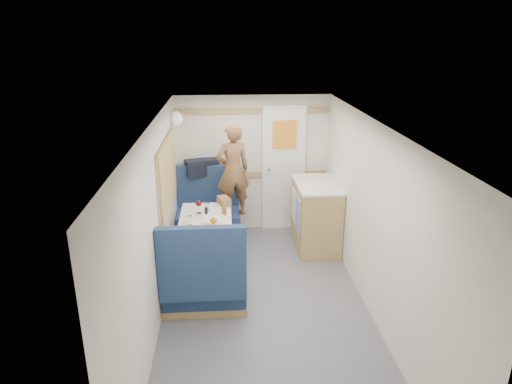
{
  "coord_description": "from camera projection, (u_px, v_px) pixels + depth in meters",
  "views": [
    {
      "loc": [
        -0.4,
        -4.13,
        2.83
      ],
      "look_at": [
        -0.05,
        0.9,
        1.05
      ],
      "focal_mm": 32.0,
      "sensor_mm": 36.0,
      "label": 1
    }
  ],
  "objects": [
    {
      "name": "floor",
      "position": [
        266.0,
        313.0,
        4.85
      ],
      "size": [
        4.5,
        4.5,
        0.0
      ],
      "primitive_type": "plane",
      "color": "#515156",
      "rests_on": "ground"
    },
    {
      "name": "side_window",
      "position": [
        167.0,
        175.0,
        5.3
      ],
      "size": [
        0.04,
        1.3,
        0.72
      ],
      "primitive_type": "cube",
      "color": "#B7BDA1",
      "rests_on": "wall_left"
    },
    {
      "name": "dinette_table",
      "position": [
        206.0,
        228.0,
        5.56
      ],
      "size": [
        0.62,
        0.92,
        0.72
      ],
      "color": "white",
      "rests_on": "floor"
    },
    {
      "name": "pepper_grinder",
      "position": [
        206.0,
        211.0,
        5.52
      ],
      "size": [
        0.04,
        0.04,
        0.1
      ],
      "primitive_type": "cylinder",
      "color": "black",
      "rests_on": "dinette_table"
    },
    {
      "name": "beer_glass",
      "position": [
        224.0,
        211.0,
        5.53
      ],
      "size": [
        0.06,
        0.06,
        0.1
      ],
      "primitive_type": "cylinder",
      "color": "brown",
      "rests_on": "dinette_table"
    },
    {
      "name": "tumbler_right",
      "position": [
        207.0,
        207.0,
        5.66
      ],
      "size": [
        0.06,
        0.06,
        0.1
      ],
      "primitive_type": "cylinder",
      "color": "white",
      "rests_on": "dinette_table"
    },
    {
      "name": "wine_glass",
      "position": [
        199.0,
        204.0,
        5.55
      ],
      "size": [
        0.08,
        0.08,
        0.17
      ],
      "color": "white",
      "rests_on": "dinette_table"
    },
    {
      "name": "cheese_block",
      "position": [
        207.0,
        224.0,
        5.21
      ],
      "size": [
        0.1,
        0.06,
        0.03
      ],
      "primitive_type": "cube",
      "rotation": [
        0.0,
        0.0,
        -0.04
      ],
      "color": "#E4D583",
      "rests_on": "tray"
    },
    {
      "name": "oak_trim_high",
      "position": [
        253.0,
        111.0,
        6.36
      ],
      "size": [
        2.15,
        0.02,
        0.08
      ],
      "primitive_type": "cube",
      "color": "#A7844B",
      "rests_on": "wall_back"
    },
    {
      "name": "orange_fruit",
      "position": [
        214.0,
        221.0,
        5.23
      ],
      "size": [
        0.08,
        0.08,
        0.08
      ],
      "primitive_type": "sphere",
      "color": "#F1600A",
      "rests_on": "tray"
    },
    {
      "name": "ledge",
      "position": [
        208.0,
        176.0,
        6.51
      ],
      "size": [
        0.9,
        0.14,
        0.04
      ],
      "primitive_type": "cube",
      "color": "#A7844B",
      "rests_on": "bench_far"
    },
    {
      "name": "dome_light",
      "position": [
        175.0,
        119.0,
        5.94
      ],
      "size": [
        0.2,
        0.2,
        0.2
      ],
      "primitive_type": "sphere",
      "color": "white",
      "rests_on": "wall_left"
    },
    {
      "name": "wall_back",
      "position": [
        253.0,
        164.0,
        6.63
      ],
      "size": [
        2.2,
        0.02,
        2.0
      ],
      "primitive_type": "cube",
      "color": "silver",
      "rests_on": "floor"
    },
    {
      "name": "ceiling",
      "position": [
        268.0,
        127.0,
        4.19
      ],
      "size": [
        4.5,
        4.5,
        0.0
      ],
      "primitive_type": "plane",
      "rotation": [
        3.14,
        0.0,
        0.0
      ],
      "color": "silver",
      "rests_on": "wall_back"
    },
    {
      "name": "wall_right",
      "position": [
        376.0,
        224.0,
        4.59
      ],
      "size": [
        0.02,
        4.5,
        2.0
      ],
      "primitive_type": "cube",
      "color": "silver",
      "rests_on": "floor"
    },
    {
      "name": "tray",
      "position": [
        213.0,
        217.0,
        5.45
      ],
      "size": [
        0.29,
        0.37,
        0.02
      ],
      "primitive_type": "cube",
      "rotation": [
        0.0,
        0.0,
        0.08
      ],
      "color": "silver",
      "rests_on": "dinette_table"
    },
    {
      "name": "bench_far",
      "position": [
        209.0,
        220.0,
        6.46
      ],
      "size": [
        0.9,
        0.59,
        1.05
      ],
      "color": "navy",
      "rests_on": "floor"
    },
    {
      "name": "galley_counter",
      "position": [
        316.0,
        215.0,
        6.21
      ],
      "size": [
        0.57,
        0.92,
        0.92
      ],
      "color": "#A7844B",
      "rests_on": "floor"
    },
    {
      "name": "bench_near",
      "position": [
        204.0,
        284.0,
        4.84
      ],
      "size": [
        0.9,
        0.59,
        1.05
      ],
      "color": "navy",
      "rests_on": "floor"
    },
    {
      "name": "rear_door",
      "position": [
        284.0,
        166.0,
        6.64
      ],
      "size": [
        0.62,
        0.12,
        1.86
      ],
      "color": "white",
      "rests_on": "wall_back"
    },
    {
      "name": "tumbler_left",
      "position": [
        189.0,
        220.0,
        5.24
      ],
      "size": [
        0.07,
        0.07,
        0.11
      ],
      "primitive_type": "cylinder",
      "color": "silver",
      "rests_on": "dinette_table"
    },
    {
      "name": "oak_trim_low",
      "position": [
        253.0,
        175.0,
        6.67
      ],
      "size": [
        2.15,
        0.02,
        0.08
      ],
      "primitive_type": "cube",
      "color": "#A7844B",
      "rests_on": "wall_back"
    },
    {
      "name": "person",
      "position": [
        233.0,
        170.0,
        6.05
      ],
      "size": [
        0.53,
        0.42,
        1.27
      ],
      "primitive_type": "imported",
      "rotation": [
        0.0,
        0.0,
        3.44
      ],
      "color": "brown",
      "rests_on": "bench_far"
    },
    {
      "name": "bread_loaf",
      "position": [
        224.0,
        201.0,
        5.86
      ],
      "size": [
        0.19,
        0.26,
        0.1
      ],
      "primitive_type": "cube",
      "rotation": [
        0.0,
        0.0,
        0.33
      ],
      "color": "brown",
      "rests_on": "dinette_table"
    },
    {
      "name": "wall_left",
      "position": [
        155.0,
        230.0,
        4.45
      ],
      "size": [
        0.02,
        4.5,
        2.0
      ],
      "primitive_type": "cube",
      "color": "silver",
      "rests_on": "floor"
    },
    {
      "name": "duffel_bag",
      "position": [
        202.0,
        167.0,
        6.46
      ],
      "size": [
        0.51,
        0.36,
        0.22
      ],
      "primitive_type": "cube",
      "rotation": [
        0.0,
        0.0,
        0.33
      ],
      "color": "black",
      "rests_on": "ledge"
    }
  ]
}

